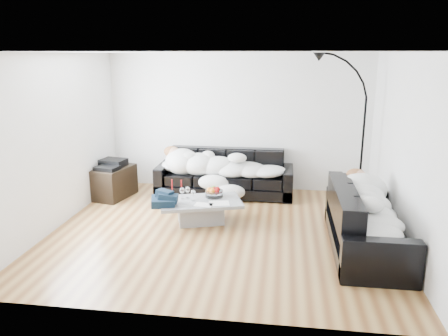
# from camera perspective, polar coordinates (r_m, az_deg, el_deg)

# --- Properties ---
(ground) EXTENTS (5.00, 5.00, 0.00)m
(ground) POSITION_cam_1_polar(r_m,az_deg,el_deg) (6.63, -0.36, -8.21)
(ground) COLOR brown
(ground) RESTS_ON ground
(wall_back) EXTENTS (5.00, 0.02, 2.60)m
(wall_back) POSITION_cam_1_polar(r_m,az_deg,el_deg) (8.43, 1.85, 5.97)
(wall_back) COLOR silver
(wall_back) RESTS_ON ground
(wall_left) EXTENTS (0.02, 4.50, 2.60)m
(wall_left) POSITION_cam_1_polar(r_m,az_deg,el_deg) (7.04, -20.98, 3.25)
(wall_left) COLOR silver
(wall_left) RESTS_ON ground
(wall_right) EXTENTS (0.02, 4.50, 2.60)m
(wall_right) POSITION_cam_1_polar(r_m,az_deg,el_deg) (6.38, 22.44, 2.01)
(wall_right) COLOR silver
(wall_right) RESTS_ON ground
(ceiling) EXTENTS (5.00, 5.00, 0.00)m
(ceiling) POSITION_cam_1_polar(r_m,az_deg,el_deg) (6.10, -0.40, 14.89)
(ceiling) COLOR white
(ceiling) RESTS_ON ground
(sofa_back) EXTENTS (2.53, 0.88, 0.83)m
(sofa_back) POSITION_cam_1_polar(r_m,az_deg,el_deg) (8.18, 0.09, -0.66)
(sofa_back) COLOR black
(sofa_back) RESTS_ON ground
(sofa_right) EXTENTS (0.90, 2.11, 0.85)m
(sofa_right) POSITION_cam_1_polar(r_m,az_deg,el_deg) (6.19, 18.19, -6.44)
(sofa_right) COLOR black
(sofa_right) RESTS_ON ground
(sleeper_back) EXTENTS (2.14, 0.74, 0.43)m
(sleeper_back) POSITION_cam_1_polar(r_m,az_deg,el_deg) (8.07, 0.04, 0.76)
(sleeper_back) COLOR silver
(sleeper_back) RESTS_ON sofa_back
(sleeper_right) EXTENTS (0.76, 1.80, 0.44)m
(sleeper_right) POSITION_cam_1_polar(r_m,az_deg,el_deg) (6.12, 18.35, -4.56)
(sleeper_right) COLOR silver
(sleeper_right) RESTS_ON sofa_right
(teal_cushion) EXTENTS (0.42, 0.38, 0.20)m
(teal_cushion) POSITION_cam_1_polar(r_m,az_deg,el_deg) (6.69, 16.95, -2.08)
(teal_cushion) COLOR #0A4B40
(teal_cushion) RESTS_ON sofa_right
(coffee_table) EXTENTS (1.41, 1.08, 0.36)m
(coffee_table) POSITION_cam_1_polar(r_m,az_deg,el_deg) (6.89, -3.06, -5.69)
(coffee_table) COLOR #939699
(coffee_table) RESTS_ON ground
(fruit_bowl) EXTENTS (0.32, 0.32, 0.18)m
(fruit_bowl) POSITION_cam_1_polar(r_m,az_deg,el_deg) (6.96, -1.30, -3.10)
(fruit_bowl) COLOR white
(fruit_bowl) RESTS_ON coffee_table
(wine_glass_a) EXTENTS (0.10, 0.10, 0.18)m
(wine_glass_a) POSITION_cam_1_polar(r_m,az_deg,el_deg) (6.92, -4.78, -3.21)
(wine_glass_a) COLOR white
(wine_glass_a) RESTS_ON coffee_table
(wine_glass_b) EXTENTS (0.09, 0.09, 0.19)m
(wine_glass_b) POSITION_cam_1_polar(r_m,az_deg,el_deg) (6.89, -5.48, -3.31)
(wine_glass_b) COLOR white
(wine_glass_b) RESTS_ON coffee_table
(wine_glass_c) EXTENTS (0.08, 0.08, 0.17)m
(wine_glass_c) POSITION_cam_1_polar(r_m,az_deg,el_deg) (6.80, -4.05, -3.59)
(wine_glass_c) COLOR white
(wine_glass_c) RESTS_ON coffee_table
(candle_left) EXTENTS (0.06, 0.06, 0.26)m
(candle_left) POSITION_cam_1_polar(r_m,az_deg,el_deg) (7.09, -6.79, -2.51)
(candle_left) COLOR maroon
(candle_left) RESTS_ON coffee_table
(candle_right) EXTENTS (0.05, 0.05, 0.23)m
(candle_right) POSITION_cam_1_polar(r_m,az_deg,el_deg) (7.13, -5.58, -2.49)
(candle_right) COLOR maroon
(candle_right) RESTS_ON coffee_table
(newspaper_a) EXTENTS (0.35, 0.30, 0.01)m
(newspaper_a) POSITION_cam_1_polar(r_m,az_deg,el_deg) (6.68, -0.65, -4.62)
(newspaper_a) COLOR silver
(newspaper_a) RESTS_ON coffee_table
(newspaper_b) EXTENTS (0.28, 0.21, 0.01)m
(newspaper_b) POSITION_cam_1_polar(r_m,az_deg,el_deg) (6.62, -2.68, -4.80)
(newspaper_b) COLOR silver
(newspaper_b) RESTS_ON coffee_table
(navy_jacket) EXTENTS (0.38, 0.32, 0.19)m
(navy_jacket) POSITION_cam_1_polar(r_m,az_deg,el_deg) (6.65, -7.64, -3.32)
(navy_jacket) COLOR black
(navy_jacket) RESTS_ON coffee_table
(shoes) EXTENTS (0.45, 0.35, 0.10)m
(shoes) POSITION_cam_1_polar(r_m,az_deg,el_deg) (6.54, 15.96, -8.67)
(shoes) COLOR #472311
(shoes) RESTS_ON ground
(av_cabinet) EXTENTS (0.73, 0.93, 0.57)m
(av_cabinet) POSITION_cam_1_polar(r_m,az_deg,el_deg) (8.32, -14.35, -1.80)
(av_cabinet) COLOR black
(av_cabinet) RESTS_ON ground
(stereo) EXTENTS (0.50, 0.42, 0.13)m
(stereo) POSITION_cam_1_polar(r_m,az_deg,el_deg) (8.23, -14.50, 0.53)
(stereo) COLOR black
(stereo) RESTS_ON av_cabinet
(floor_lamp) EXTENTS (0.87, 0.42, 2.31)m
(floor_lamp) POSITION_cam_1_polar(r_m,az_deg,el_deg) (7.69, 17.67, 3.33)
(floor_lamp) COLOR black
(floor_lamp) RESTS_ON ground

